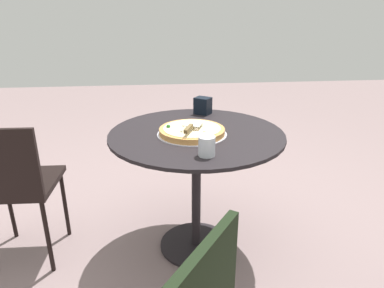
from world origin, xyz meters
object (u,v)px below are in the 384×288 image
(pizza_on_tray, at_px, (192,131))
(pizza_server, at_px, (191,126))
(napkin_dispenser, at_px, (203,106))
(patio_chair_far, at_px, (13,182))
(drinking_cup, at_px, (207,146))
(patio_table, at_px, (196,159))

(pizza_on_tray, bearing_deg, pizza_server, -11.57)
(pizza_on_tray, distance_m, pizza_server, 0.06)
(napkin_dispenser, height_order, patio_chair_far, napkin_dispenser)
(drinking_cup, bearing_deg, pizza_server, -170.11)
(patio_table, height_order, pizza_on_tray, pizza_on_tray)
(pizza_on_tray, distance_m, patio_chair_far, 0.98)
(pizza_on_tray, height_order, napkin_dispenser, napkin_dispenser)
(pizza_server, distance_m, drinking_cup, 0.25)
(patio_chair_far, bearing_deg, napkin_dispenser, 109.71)
(patio_table, height_order, napkin_dispenser, napkin_dispenser)
(drinking_cup, height_order, patio_chair_far, patio_chair_far)
(pizza_server, distance_m, patio_chair_far, 0.98)
(pizza_server, bearing_deg, drinking_cup, 9.89)
(patio_table, distance_m, pizza_server, 0.23)
(pizza_server, relative_size, patio_chair_far, 0.26)
(patio_table, relative_size, patio_chair_far, 1.13)
(pizza_server, height_order, drinking_cup, drinking_cup)
(napkin_dispenser, xyz_separation_m, patio_chair_far, (0.38, -1.05, -0.28))
(pizza_server, xyz_separation_m, napkin_dispenser, (-0.42, 0.12, -0.01))
(patio_table, xyz_separation_m, napkin_dispenser, (-0.35, 0.08, 0.21))
(pizza_on_tray, xyz_separation_m, patio_chair_far, (-0.00, -0.94, -0.25))
(patio_table, bearing_deg, pizza_server, -26.37)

